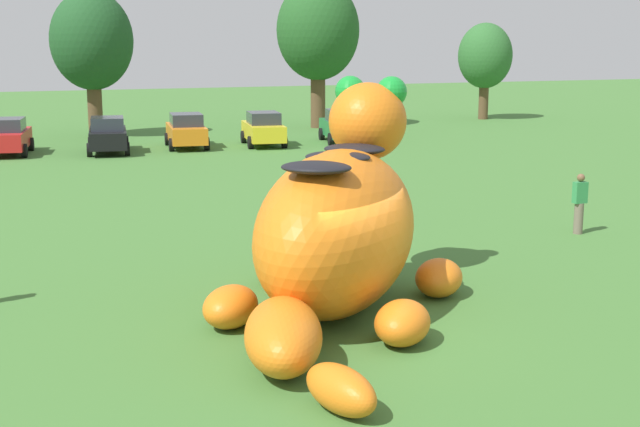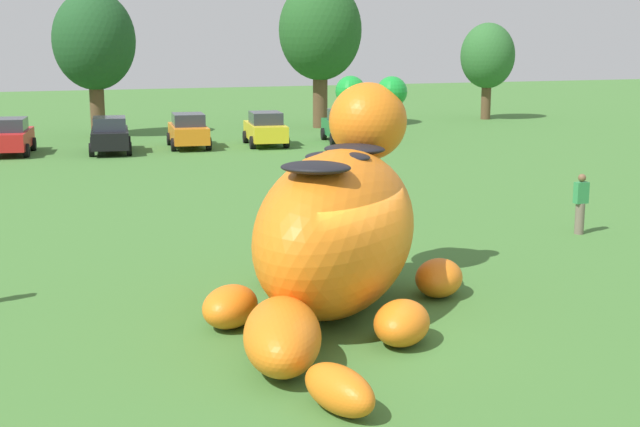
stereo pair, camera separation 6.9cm
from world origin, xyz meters
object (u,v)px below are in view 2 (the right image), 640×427
object	(u,v)px
car_black	(110,135)
giant_inflatable_creature	(338,229)
car_green	(344,126)
spectator_near_inflatable	(581,204)
car_orange	(188,131)
car_yellow	(265,129)
car_red	(10,136)

from	to	relation	value
car_black	giant_inflatable_creature	bearing A→B (deg)	-87.33
car_green	spectator_near_inflatable	distance (m)	22.71
car_orange	car_green	world-z (taller)	same
car_yellow	car_green	world-z (taller)	same
car_orange	car_red	bearing A→B (deg)	177.56
giant_inflatable_creature	car_black	distance (m)	26.78
car_red	car_yellow	bearing A→B (deg)	-3.82
car_red	car_yellow	size ratio (longest dim) A/B	1.01
car_green	car_yellow	bearing A→B (deg)	178.79
car_black	car_red	bearing A→B (deg)	167.33
giant_inflatable_creature	car_orange	distance (m)	27.53
car_red	car_yellow	xyz separation A→B (m)	(12.29, -0.82, 0.00)
giant_inflatable_creature	car_red	size ratio (longest dim) A/B	2.01
car_red	car_black	world-z (taller)	same
car_orange	spectator_near_inflatable	distance (m)	24.01
car_red	giant_inflatable_creature	bearing A→B (deg)	-78.33
car_red	spectator_near_inflatable	distance (m)	27.74
car_black	spectator_near_inflatable	size ratio (longest dim) A/B	2.50
car_red	car_orange	size ratio (longest dim) A/B	1.01
giant_inflatable_creature	car_red	world-z (taller)	giant_inflatable_creature
car_green	spectator_near_inflatable	world-z (taller)	car_green
giant_inflatable_creature	car_yellow	distance (m)	27.72
giant_inflatable_creature	car_orange	world-z (taller)	giant_inflatable_creature
car_orange	giant_inflatable_creature	bearing A→B (deg)	-95.59
giant_inflatable_creature	spectator_near_inflatable	distance (m)	9.93
car_red	car_black	distance (m)	4.60
giant_inflatable_creature	car_orange	xyz separation A→B (m)	(2.68, 27.39, -0.82)
car_green	car_black	bearing A→B (deg)	-179.53
giant_inflatable_creature	car_yellow	xyz separation A→B (m)	(6.56, 26.93, -0.82)
car_orange	spectator_near_inflatable	world-z (taller)	car_orange
car_red	car_black	size ratio (longest dim) A/B	1.01
giant_inflatable_creature	car_black	size ratio (longest dim) A/B	2.03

